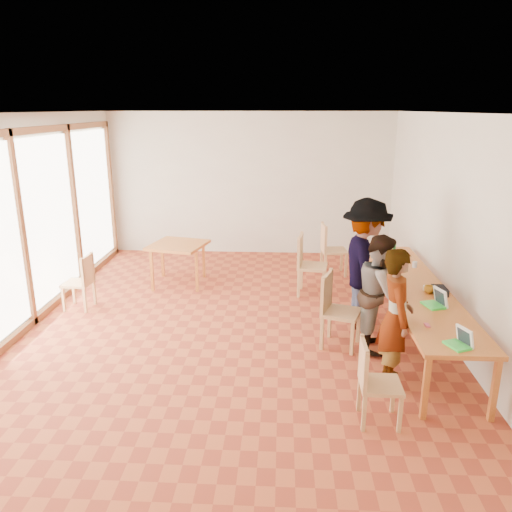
{
  "coord_description": "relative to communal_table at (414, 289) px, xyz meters",
  "views": [
    {
      "loc": [
        0.68,
        -6.58,
        3.06
      ],
      "look_at": [
        0.34,
        -0.0,
        1.1
      ],
      "focal_mm": 35.0,
      "sensor_mm": 36.0,
      "label": 1
    }
  ],
  "objects": [
    {
      "name": "pink_phone",
      "position": [
        -0.19,
        -1.31,
        0.05
      ],
      "size": [
        0.05,
        0.1,
        0.01
      ],
      "primitive_type": "cube",
      "color": "#BD3C53",
      "rests_on": "communal_table"
    },
    {
      "name": "clear_glass",
      "position": [
        0.2,
        0.82,
        0.09
      ],
      "size": [
        0.07,
        0.07,
        0.09
      ],
      "primitive_type": "cylinder",
      "color": "silver",
      "rests_on": "communal_table"
    },
    {
      "name": "person_mid",
      "position": [
        -0.53,
        -0.35,
        0.07
      ],
      "size": [
        0.72,
        0.85,
        1.54
      ],
      "primitive_type": "imported",
      "rotation": [
        0.0,
        0.0,
        1.37
      ],
      "color": "gray",
      "rests_on": "ground"
    },
    {
      "name": "ceiling",
      "position": [
        -2.5,
        0.13,
        2.32
      ],
      "size": [
        6.0,
        8.0,
        0.04
      ],
      "primitive_type": "cube",
      "color": "white",
      "rests_on": "wall_back"
    },
    {
      "name": "laptop_near",
      "position": [
        0.01,
        -1.78,
        0.1
      ],
      "size": [
        0.28,
        0.29,
        0.2
      ],
      "rotation": [
        0.0,
        0.0,
        0.39
      ],
      "color": "#35DB42",
      "rests_on": "communal_table"
    },
    {
      "name": "yellow_mug",
      "position": [
        0.11,
        -0.27,
        0.1
      ],
      "size": [
        0.16,
        0.16,
        0.1
      ],
      "primitive_type": "imported",
      "rotation": [
        0.0,
        0.0,
        0.37
      ],
      "color": "#C4851C",
      "rests_on": "communal_table"
    },
    {
      "name": "laptop_mid",
      "position": [
        0.08,
        -0.72,
        0.11
      ],
      "size": [
        0.29,
        0.31,
        0.22
      ],
      "rotation": [
        0.0,
        0.0,
        0.31
      ],
      "color": "#35DB42",
      "rests_on": "communal_table"
    },
    {
      "name": "green_bottle",
      "position": [
        -0.02,
        1.29,
        0.19
      ],
      "size": [
        0.07,
        0.07,
        0.28
      ],
      "primitive_type": "cylinder",
      "color": "#1D773A",
      "rests_on": "communal_table"
    },
    {
      "name": "wall_front",
      "position": [
        -2.5,
        -3.87,
        0.8
      ],
      "size": [
        6.0,
        0.1,
        3.0
      ],
      "primitive_type": "cube",
      "color": "beige",
      "rests_on": "ground"
    },
    {
      "name": "chair_empty",
      "position": [
        -0.92,
        2.67,
        -0.1
      ],
      "size": [
        0.5,
        0.5,
        0.52
      ],
      "rotation": [
        0.0,
        0.0,
        0.1
      ],
      "color": "tan",
      "rests_on": "ground"
    },
    {
      "name": "chair_far",
      "position": [
        -1.39,
        1.62,
        -0.07
      ],
      "size": [
        0.54,
        0.54,
        0.55
      ],
      "rotation": [
        0.0,
        0.0,
        -0.15
      ],
      "color": "tan",
      "rests_on": "ground"
    },
    {
      "name": "laptop_far",
      "position": [
        -0.07,
        1.29,
        0.1
      ],
      "size": [
        0.24,
        0.26,
        0.2
      ],
      "rotation": [
        0.0,
        0.0,
        -0.19
      ],
      "color": "#35DB42",
      "rests_on": "communal_table"
    },
    {
      "name": "side_table",
      "position": [
        -3.65,
        1.99,
        -0.03
      ],
      "size": [
        0.9,
        0.9,
        0.75
      ],
      "rotation": [
        0.0,
        0.0,
        -0.24
      ],
      "color": "#C9682C",
      "rests_on": "ground"
    },
    {
      "name": "communal_table",
      "position": [
        0.0,
        0.0,
        0.0
      ],
      "size": [
        0.8,
        4.0,
        0.75
      ],
      "color": "#C9682C",
      "rests_on": "ground"
    },
    {
      "name": "person_near",
      "position": [
        -0.52,
        -1.21,
        0.1
      ],
      "size": [
        0.39,
        0.59,
        1.6
      ],
      "primitive_type": "imported",
      "rotation": [
        0.0,
        0.0,
        1.59
      ],
      "color": "gray",
      "rests_on": "ground"
    },
    {
      "name": "condiment_cup",
      "position": [
        0.1,
        -0.17,
        0.08
      ],
      "size": [
        0.08,
        0.08,
        0.06
      ],
      "primitive_type": "cylinder",
      "color": "white",
      "rests_on": "communal_table"
    },
    {
      "name": "wall_back",
      "position": [
        -2.5,
        4.13,
        0.8
      ],
      "size": [
        6.0,
        0.1,
        3.0
      ],
      "primitive_type": "cube",
      "color": "beige",
      "rests_on": "ground"
    },
    {
      "name": "chair_mid",
      "position": [
        -1.11,
        -0.3,
        -0.09
      ],
      "size": [
        0.59,
        0.59,
        0.53
      ],
      "rotation": [
        0.0,
        0.0,
        -0.34
      ],
      "color": "tan",
      "rests_on": "ground"
    },
    {
      "name": "black_pouch",
      "position": [
        0.24,
        -0.3,
        0.09
      ],
      "size": [
        0.16,
        0.26,
        0.09
      ],
      "primitive_type": "cube",
      "color": "black",
      "rests_on": "communal_table"
    },
    {
      "name": "window_wall",
      "position": [
        -5.46,
        0.13,
        0.8
      ],
      "size": [
        0.1,
        8.0,
        3.0
      ],
      "primitive_type": "cube",
      "color": "white",
      "rests_on": "ground"
    },
    {
      "name": "wall_right",
      "position": [
        0.5,
        0.13,
        0.8
      ],
      "size": [
        0.1,
        8.0,
        3.0
      ],
      "primitive_type": "cube",
      "color": "beige",
      "rests_on": "ground"
    },
    {
      "name": "person_far",
      "position": [
        -0.63,
        0.33,
        0.24
      ],
      "size": [
        0.81,
        1.27,
        1.88
      ],
      "primitive_type": "imported",
      "rotation": [
        0.0,
        0.0,
        1.67
      ],
      "color": "gray",
      "rests_on": "ground"
    },
    {
      "name": "ground",
      "position": [
        -2.5,
        0.13,
        -0.7
      ],
      "size": [
        8.0,
        8.0,
        0.0
      ],
      "primitive_type": "plane",
      "color": "#AE4D2A",
      "rests_on": "ground"
    },
    {
      "name": "chair_spare",
      "position": [
        -4.91,
        0.76,
        -0.17
      ],
      "size": [
        0.43,
        0.43,
        0.47
      ],
      "rotation": [
        0.0,
        0.0,
        3.08
      ],
      "color": "tan",
      "rests_on": "ground"
    },
    {
      "name": "chair_near",
      "position": [
        -0.9,
        -2.01,
        -0.17
      ],
      "size": [
        0.41,
        0.41,
        0.46
      ],
      "rotation": [
        0.0,
        0.0,
        -0.01
      ],
      "color": "tan",
      "rests_on": "ground"
    }
  ]
}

